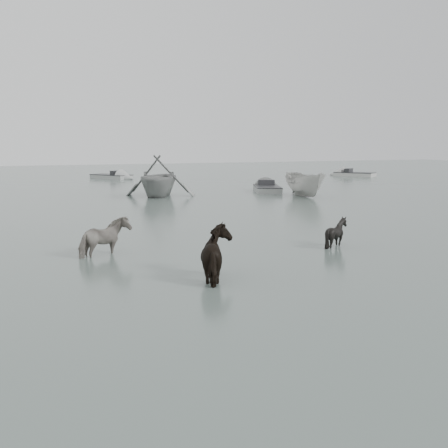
{
  "coord_description": "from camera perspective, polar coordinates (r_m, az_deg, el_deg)",
  "views": [
    {
      "loc": [
        -6.38,
        -13.05,
        3.33
      ],
      "look_at": [
        -0.2,
        1.55,
        1.0
      ],
      "focal_mm": 45.0,
      "sensor_mm": 36.0,
      "label": 1
    }
  ],
  "objects": [
    {
      "name": "ground",
      "position": [
        14.91,
        3.04,
        -4.56
      ],
      "size": [
        140.0,
        140.0,
        0.0
      ],
      "primitive_type": "plane",
      "color": "#4C5A53",
      "rests_on": "ground"
    },
    {
      "name": "pony_pinto",
      "position": [
        16.89,
        -12.09,
        -0.85
      ],
      "size": [
        1.77,
        1.41,
        1.36
      ],
      "primitive_type": "imported",
      "rotation": [
        0.0,
        0.0,
        2.07
      ],
      "color": "black",
      "rests_on": "ground"
    },
    {
      "name": "pony_dark",
      "position": [
        13.74,
        -0.27,
        -2.19
      ],
      "size": [
        1.54,
        1.75,
        1.63
      ],
      "primitive_type": "imported",
      "rotation": [
        0.0,
        0.0,
        1.67
      ],
      "color": "black",
      "rests_on": "ground"
    },
    {
      "name": "pony_black",
      "position": [
        18.31,
        11.34,
        -0.49
      ],
      "size": [
        1.22,
        1.13,
        1.13
      ],
      "primitive_type": "imported",
      "rotation": [
        0.0,
        0.0,
        1.32
      ],
      "color": "black",
      "rests_on": "ground"
    },
    {
      "name": "rowboat_trail",
      "position": [
        34.63,
        -6.62,
        5.01
      ],
      "size": [
        6.26,
        6.54,
        2.67
      ],
      "primitive_type": "imported",
      "rotation": [
        0.0,
        0.0,
        2.64
      ],
      "color": "gray",
      "rests_on": "ground"
    },
    {
      "name": "boat_small",
      "position": [
        34.74,
        8.24,
        4.16
      ],
      "size": [
        2.17,
        4.49,
        1.67
      ],
      "primitive_type": "imported",
      "rotation": [
        0.0,
        0.0,
        -0.13
      ],
      "color": "#B4B3AF",
      "rests_on": "ground"
    },
    {
      "name": "skiff_port",
      "position": [
        37.89,
        4.4,
        3.87
      ],
      "size": [
        3.4,
        5.46,
        0.75
      ],
      "primitive_type": null,
      "rotation": [
        0.0,
        0.0,
        1.2
      ],
      "color": "gray",
      "rests_on": "ground"
    },
    {
      "name": "skiff_mid",
      "position": [
        51.95,
        -11.38,
        4.95
      ],
      "size": [
        4.26,
        5.53,
        0.75
      ],
      "primitive_type": null,
      "rotation": [
        0.0,
        0.0,
        -1.02
      ],
      "color": "#9B9E9C",
      "rests_on": "ground"
    },
    {
      "name": "skiff_star",
      "position": [
        55.94,
        13.14,
        5.13
      ],
      "size": [
        4.25,
        5.21,
        0.75
      ],
      "primitive_type": null,
      "rotation": [
        0.0,
        0.0,
        2.17
      ],
      "color": "#B9B8B4",
      "rests_on": "ground"
    }
  ]
}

